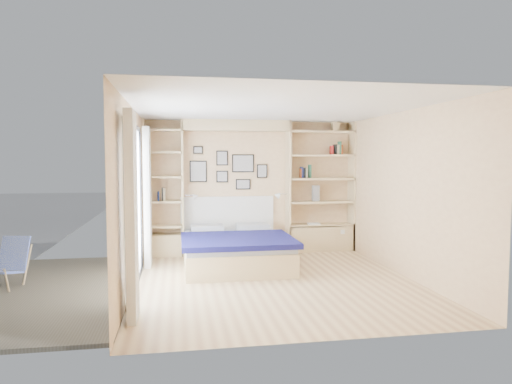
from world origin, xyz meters
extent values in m
plane|color=#D7B885|center=(0.00, 0.00, 0.00)|extent=(4.50, 4.50, 0.00)
plane|color=beige|center=(0.00, 2.25, 1.25)|extent=(4.00, 0.00, 4.00)
plane|color=beige|center=(0.00, -2.25, 1.25)|extent=(4.00, 0.00, 4.00)
plane|color=beige|center=(-2.00, 0.00, 1.25)|extent=(0.00, 4.50, 4.50)
plane|color=beige|center=(2.00, 0.00, 1.25)|extent=(0.00, 4.50, 4.50)
plane|color=white|center=(0.00, 0.00, 2.50)|extent=(4.50, 4.50, 0.00)
cube|color=beige|center=(-1.30, 2.08, 1.25)|extent=(0.04, 0.35, 2.50)
cube|color=beige|center=(0.70, 2.08, 1.25)|extent=(0.04, 0.35, 2.50)
cube|color=beige|center=(-0.30, 2.08, 2.40)|extent=(2.00, 0.35, 0.20)
cube|color=beige|center=(1.98, 2.08, 1.25)|extent=(0.04, 0.35, 2.50)
cube|color=beige|center=(-1.98, 2.08, 1.25)|extent=(0.04, 0.35, 2.50)
cube|color=beige|center=(1.35, 2.08, 0.25)|extent=(1.30, 0.35, 0.50)
cube|color=beige|center=(-1.65, 2.08, 0.20)|extent=(0.70, 0.35, 0.40)
cube|color=black|center=(-1.97, 0.00, 2.23)|extent=(0.04, 2.08, 0.06)
cube|color=black|center=(-1.97, 0.00, 0.03)|extent=(0.04, 2.08, 0.06)
cube|color=black|center=(-1.97, -1.02, 1.10)|extent=(0.04, 0.06, 2.20)
cube|color=black|center=(-1.97, 1.02, 1.10)|extent=(0.04, 0.06, 2.20)
cube|color=silver|center=(-1.98, 0.00, 1.12)|extent=(0.01, 2.00, 2.20)
cube|color=white|center=(-1.88, -1.30, 1.15)|extent=(0.10, 0.45, 2.30)
cube|color=white|center=(-1.88, 1.30, 1.15)|extent=(0.10, 0.45, 2.30)
cube|color=beige|center=(1.35, 2.08, 0.50)|extent=(1.30, 0.35, 0.04)
cube|color=beige|center=(1.35, 2.08, 0.95)|extent=(1.30, 0.35, 0.04)
cube|color=beige|center=(1.35, 2.08, 1.40)|extent=(1.30, 0.35, 0.04)
cube|color=beige|center=(1.35, 2.08, 1.85)|extent=(1.30, 0.35, 0.04)
cube|color=beige|center=(1.35, 2.08, 2.30)|extent=(1.30, 0.35, 0.04)
cube|color=beige|center=(-1.65, 2.08, 0.55)|extent=(0.70, 0.35, 0.04)
cube|color=beige|center=(-1.65, 2.08, 1.00)|extent=(0.70, 0.35, 0.04)
cube|color=beige|center=(-1.65, 2.08, 1.45)|extent=(0.70, 0.35, 0.04)
cube|color=beige|center=(-1.65, 2.08, 1.90)|extent=(0.70, 0.35, 0.04)
cube|color=beige|center=(-1.65, 2.08, 2.30)|extent=(0.70, 0.35, 0.04)
cube|color=beige|center=(-0.45, 1.10, 0.18)|extent=(1.67, 2.09, 0.37)
cube|color=#A8AEB7|center=(-0.45, 1.10, 0.42)|extent=(1.63, 2.05, 0.10)
cube|color=#101045|center=(-0.45, 0.75, 0.49)|extent=(1.77, 1.47, 0.08)
cube|color=#A8AEB7|center=(-0.87, 1.85, 0.53)|extent=(0.58, 0.42, 0.12)
cube|color=#A8AEB7|center=(-0.03, 1.85, 0.53)|extent=(0.58, 0.42, 0.12)
cube|color=white|center=(-0.45, 2.22, 0.72)|extent=(1.77, 0.04, 0.70)
cube|color=black|center=(-1.00, 2.23, 1.55)|extent=(0.32, 0.02, 0.40)
cube|color=gray|center=(-1.00, 2.21, 1.55)|extent=(0.28, 0.01, 0.36)
cube|color=black|center=(-0.55, 2.23, 1.80)|extent=(0.22, 0.02, 0.28)
cube|color=gray|center=(-0.55, 2.21, 1.80)|extent=(0.18, 0.01, 0.24)
cube|color=black|center=(-0.55, 2.23, 1.45)|extent=(0.22, 0.02, 0.22)
cube|color=gray|center=(-0.55, 2.21, 1.45)|extent=(0.18, 0.01, 0.18)
cube|color=black|center=(-0.15, 2.23, 1.70)|extent=(0.42, 0.02, 0.34)
cube|color=gray|center=(-0.15, 2.21, 1.70)|extent=(0.38, 0.01, 0.30)
cube|color=black|center=(-0.15, 2.23, 1.30)|extent=(0.28, 0.02, 0.20)
cube|color=gray|center=(-0.15, 2.21, 1.30)|extent=(0.24, 0.01, 0.16)
cube|color=black|center=(0.22, 2.23, 1.55)|extent=(0.20, 0.02, 0.26)
cube|color=gray|center=(0.22, 2.21, 1.55)|extent=(0.16, 0.01, 0.22)
cube|color=black|center=(-1.00, 2.23, 1.95)|extent=(0.18, 0.02, 0.14)
cube|color=gray|center=(-1.00, 2.21, 1.95)|extent=(0.14, 0.01, 0.10)
cylinder|color=silver|center=(-1.16, 2.00, 1.12)|extent=(0.20, 0.02, 0.02)
cone|color=white|center=(-1.06, 2.00, 1.10)|extent=(0.13, 0.12, 0.15)
cylinder|color=silver|center=(0.56, 2.00, 1.12)|extent=(0.20, 0.02, 0.02)
cone|color=white|center=(0.46, 2.00, 1.10)|extent=(0.13, 0.12, 0.15)
cube|color=#B65127|center=(0.95, 2.07, 1.51)|extent=(0.02, 0.15, 0.18)
cube|color=navy|center=(0.96, 2.07, 1.52)|extent=(0.03, 0.15, 0.21)
cube|color=black|center=(1.01, 2.07, 1.52)|extent=(0.03, 0.15, 0.20)
cube|color=#BFB28C|center=(1.03, 2.07, 1.51)|extent=(0.04, 0.15, 0.18)
cube|color=#26593F|center=(1.12, 2.07, 1.55)|extent=(0.03, 0.15, 0.25)
cube|color=#A51E1E|center=(1.56, 2.07, 1.95)|extent=(0.02, 0.15, 0.17)
cube|color=black|center=(1.62, 2.07, 1.97)|extent=(0.03, 0.15, 0.19)
cube|color=#BFB28C|center=(1.67, 2.07, 1.96)|extent=(0.04, 0.15, 0.18)
cube|color=#26593F|center=(1.72, 2.07, 2.00)|extent=(0.03, 0.15, 0.25)
cube|color=#AA3513|center=(1.74, 2.07, 1.96)|extent=(0.03, 0.15, 0.19)
cube|color=navy|center=(-1.74, 2.07, 1.10)|extent=(0.02, 0.15, 0.17)
cube|color=black|center=(-1.66, 2.07, 1.14)|extent=(0.03, 0.15, 0.24)
cube|color=#BFB28C|center=(-1.63, 2.07, 1.13)|extent=(0.03, 0.15, 0.22)
cube|color=beige|center=(1.63, 2.07, 2.40)|extent=(0.13, 0.13, 0.15)
cone|color=beige|center=(1.63, 2.07, 2.51)|extent=(0.20, 0.20, 0.08)
cube|color=slate|center=(1.25, 2.07, 1.12)|extent=(0.12, 0.12, 0.30)
cube|color=white|center=(1.20, 2.02, 0.54)|extent=(0.22, 0.16, 0.03)
cube|color=#635A49|center=(-3.60, 0.00, 0.00)|extent=(3.20, 4.00, 0.05)
cylinder|color=tan|center=(-3.61, -0.06, 0.18)|extent=(0.06, 0.12, 0.35)
cylinder|color=tan|center=(-3.88, 0.50, 0.27)|extent=(0.09, 0.29, 0.58)
cylinder|color=tan|center=(-3.50, 0.42, 0.27)|extent=(0.09, 0.29, 0.58)
cube|color=blue|center=(-3.76, 0.15, 0.25)|extent=(0.50, 0.56, 0.13)
cube|color=blue|center=(-3.68, 0.48, 0.44)|extent=(0.43, 0.28, 0.47)
camera|label=1|loc=(-1.37, -6.40, 1.76)|focal=32.00mm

